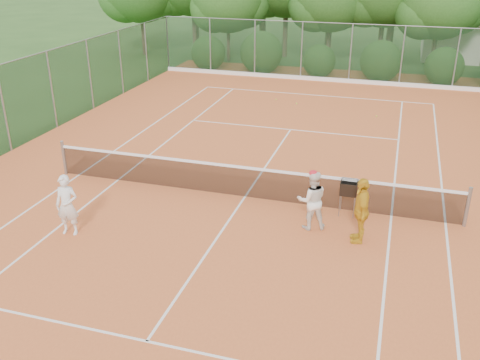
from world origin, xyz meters
name	(u,v)px	position (x,y,z in m)	size (l,w,h in m)	color
ground	(245,198)	(0.00, 0.00, 0.00)	(120.00, 120.00, 0.00)	#294C1B
clay_court	(245,197)	(0.00, 0.00, 0.01)	(18.00, 36.00, 0.02)	#D36630
tennis_net	(245,181)	(0.00, 0.00, 0.53)	(11.97, 0.10, 1.10)	gray
player_white	(67,205)	(-3.62, -3.29, 0.81)	(0.57, 0.38, 1.58)	white
player_center_grp	(312,200)	(2.13, -1.24, 0.81)	(0.92, 0.82, 1.60)	white
player_yellow	(361,210)	(3.37, -1.55, 0.86)	(0.98, 0.41, 1.68)	gold
ball_hopper	(349,188)	(2.94, -0.21, 0.79)	(0.42, 0.42, 0.97)	gray
stray_ball_a	(276,99)	(-1.56, 10.46, 0.05)	(0.07, 0.07, 0.07)	#BED030
stray_ball_b	(297,103)	(-0.49, 10.06, 0.05)	(0.07, 0.07, 0.07)	#B7D932
stray_ball_c	(376,116)	(3.12, 9.11, 0.05)	(0.07, 0.07, 0.07)	#B1C62E
court_markings	(245,197)	(0.00, 0.00, 0.02)	(11.03, 23.83, 0.01)	white
fence_back	(326,52)	(0.00, 15.00, 1.52)	(18.07, 0.07, 3.00)	#19381E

